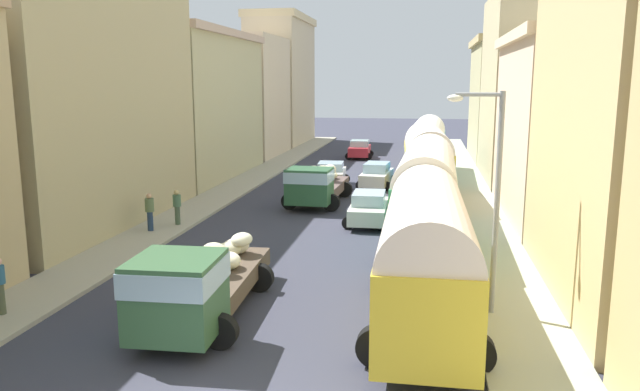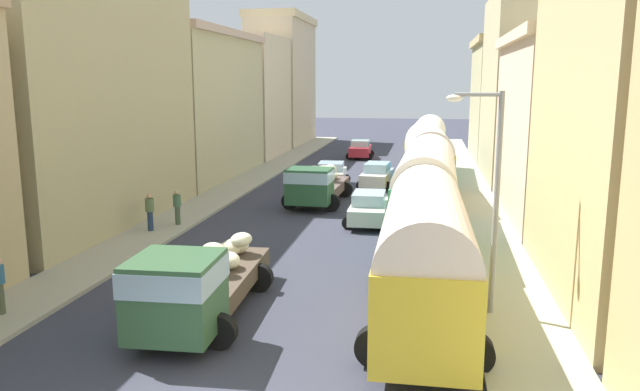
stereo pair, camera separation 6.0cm
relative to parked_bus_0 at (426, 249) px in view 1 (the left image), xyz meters
The scene contains 24 objects.
ground_plane 21.12m from the parked_bus_0, 102.65° to the left, with size 154.00×154.00×0.00m, color #333542.
sidewalk_left 23.77m from the parked_bus_0, 120.03° to the left, with size 2.50×70.00×0.14m, color #A59F8A.
sidewalk_right 20.78m from the parked_bus_0, 82.63° to the left, with size 2.50×70.00×0.14m, color #A6AC97.
building_left_1 18.91m from the parked_bus_0, 149.74° to the left, with size 5.92×14.38×11.24m.
building_left_2 28.99m from the parked_bus_0, 123.45° to the left, with size 6.16×14.59×10.10m.
building_left_3 40.23m from the parked_bus_0, 113.46° to the left, with size 5.73×9.76×10.59m.
building_left_4 51.24m from the parked_bus_0, 107.82° to the left, with size 5.53×12.16×13.60m.
building_right_2 16.37m from the parked_bus_0, 65.03° to the left, with size 6.47×11.65×8.95m.
building_right_3 27.72m from the parked_bus_0, 76.88° to the left, with size 4.66×10.77×12.31m.
building_right_4 38.99m from the parked_bus_0, 79.93° to the left, with size 6.37×11.56×10.27m.
parked_bus_0 is the anchor object (origin of this frame).
parked_bus_1 9.00m from the parked_bus_0, 90.00° to the left, with size 3.38×9.76×4.17m.
parked_bus_2 18.00m from the parked_bus_0, 90.00° to the left, with size 3.55×8.14×4.25m.
parked_bus_3 27.00m from the parked_bus_0, 90.00° to the left, with size 3.52×9.86×4.18m.
cargo_truck_0 6.31m from the parked_bus_0, 168.79° to the right, with size 3.16×7.30×2.39m.
cargo_truck_1 16.82m from the parked_bus_0, 110.58° to the left, with size 3.29×6.89×2.26m.
car_0 22.96m from the parked_bus_0, 105.38° to the left, with size 2.53×3.76×1.54m.
car_1 37.38m from the parked_bus_0, 98.94° to the left, with size 2.39×3.83×1.60m.
car_2 12.21m from the parked_bus_0, 102.60° to the left, with size 2.31×3.97×1.53m.
car_3 22.42m from the parked_bus_0, 97.99° to the left, with size 2.42×4.22×1.57m.
pedestrian_0 14.64m from the parked_bus_0, 145.40° to the left, with size 0.48×0.48×1.82m.
pedestrian_1 14.87m from the parked_bus_0, 139.61° to the left, with size 0.51×0.51×1.77m.
pedestrian_2 11.99m from the parked_bus_0, behind, with size 0.46×0.46×1.80m.
streetlamp_near 2.51m from the parked_bus_0, 26.88° to the left, with size 1.55×0.28×6.40m.
Camera 1 is at (4.49, -9.69, 6.63)m, focal length 34.03 mm.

